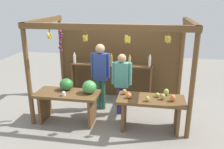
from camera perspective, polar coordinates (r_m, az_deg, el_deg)
The scene contains 7 objects.
ground_plane at distance 6.06m, azimuth 0.31°, elevation -8.64°, with size 12.00×12.00×0.00m, color gray.
market_stall at distance 6.02m, azimuth 1.02°, elevation 4.59°, with size 3.49×2.03×2.26m.
fruit_counter_left at distance 5.39m, azimuth -9.84°, elevation -4.99°, with size 1.42×0.70×1.00m.
fruit_counter_right at distance 5.11m, azimuth 9.39°, elevation -7.46°, with size 1.42×0.64×0.86m.
bottle_shelf_unit at distance 6.45m, azimuth -0.28°, elevation 0.65°, with size 2.24×0.22×1.32m.
vendor_man at distance 5.77m, azimuth -2.82°, elevation 0.90°, with size 0.48×0.23×1.69m.
vendor_woman at distance 5.56m, azimuth 2.35°, elevation -1.14°, with size 0.48×0.20×1.50m.
Camera 1 is at (0.89, -5.34, 2.71)m, focal length 37.65 mm.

